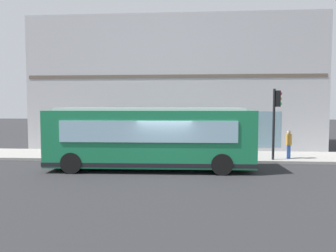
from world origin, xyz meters
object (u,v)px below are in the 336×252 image
at_px(city_bus_nearside, 150,138).
at_px(pedestrian_near_hydrant, 124,140).
at_px(pedestrian_near_building_entrance, 289,142).
at_px(newspaper_vending_box, 135,149).
at_px(pedestrian_walking_along_curb, 234,141).
at_px(pedestrian_by_light_pole, 57,138).
at_px(traffic_light_near_corner, 276,110).
at_px(fire_hydrant, 215,147).

xyz_separation_m(city_bus_nearside, pedestrian_near_hydrant, (3.57, 2.08, -0.49)).
relative_size(pedestrian_near_building_entrance, newspaper_vending_box, 1.80).
bearing_deg(newspaper_vending_box, pedestrian_walking_along_curb, -90.00).
bearing_deg(pedestrian_by_light_pole, city_bus_nearside, -122.27).
height_order(traffic_light_near_corner, pedestrian_by_light_pole, traffic_light_near_corner).
distance_m(city_bus_nearside, fire_hydrant, 6.38).
bearing_deg(pedestrian_walking_along_curb, fire_hydrant, 20.43).
bearing_deg(pedestrian_by_light_pole, newspaper_vending_box, -104.76).
distance_m(traffic_light_near_corner, pedestrian_by_light_pole, 13.59).
bearing_deg(pedestrian_near_hydrant, pedestrian_near_building_entrance, -93.71).
bearing_deg(pedestrian_near_hydrant, traffic_light_near_corner, -97.15).
distance_m(pedestrian_walking_along_curb, pedestrian_by_light_pole, 11.19).
relative_size(pedestrian_near_hydrant, pedestrian_walking_along_curb, 0.93).
height_order(pedestrian_near_building_entrance, newspaper_vending_box, pedestrian_near_building_entrance).
xyz_separation_m(pedestrian_near_hydrant, pedestrian_walking_along_curb, (-0.80, -6.58, 0.08)).
xyz_separation_m(fire_hydrant, pedestrian_walking_along_curb, (-2.39, -0.89, 0.63)).
xyz_separation_m(traffic_light_near_corner, pedestrian_near_hydrant, (1.11, 8.84, -1.85)).
height_order(traffic_light_near_corner, newspaper_vending_box, traffic_light_near_corner).
xyz_separation_m(fire_hydrant, pedestrian_near_hydrant, (-1.59, 5.69, 0.55)).
xyz_separation_m(city_bus_nearside, pedestrian_walking_along_curb, (2.77, -4.50, -0.41)).
distance_m(city_bus_nearside, pedestrian_walking_along_curb, 5.30).
distance_m(pedestrian_near_building_entrance, pedestrian_walking_along_curb, 3.13).
relative_size(pedestrian_near_building_entrance, pedestrian_near_hydrant, 1.01).
bearing_deg(fire_hydrant, pedestrian_near_building_entrance, -118.90).
bearing_deg(traffic_light_near_corner, pedestrian_walking_along_curb, 82.27).
distance_m(traffic_light_near_corner, fire_hydrant, 4.79).
bearing_deg(fire_hydrant, pedestrian_near_hydrant, 105.59).
bearing_deg(pedestrian_near_building_entrance, fire_hydrant, 61.10).
bearing_deg(newspaper_vending_box, pedestrian_near_building_entrance, -88.89).
distance_m(fire_hydrant, pedestrian_walking_along_curb, 2.63).
bearing_deg(newspaper_vending_box, traffic_light_near_corner, -92.18).
distance_m(fire_hydrant, newspaper_vending_box, 5.45).
height_order(city_bus_nearside, newspaper_vending_box, city_bus_nearside).
bearing_deg(pedestrian_by_light_pole, pedestrian_walking_along_curb, -97.20).
xyz_separation_m(city_bus_nearside, traffic_light_near_corner, (2.46, -6.76, 1.36)).
xyz_separation_m(pedestrian_walking_along_curb, newspaper_vending_box, (0.00, 5.78, -0.54)).
distance_m(fire_hydrant, pedestrian_by_light_pole, 10.28).
xyz_separation_m(traffic_light_near_corner, pedestrian_walking_along_curb, (0.31, 2.25, -1.77)).
bearing_deg(pedestrian_walking_along_curb, pedestrian_near_hydrant, 83.05).
height_order(pedestrian_near_hydrant, pedestrian_walking_along_curb, pedestrian_walking_along_curb).
bearing_deg(traffic_light_near_corner, pedestrian_near_building_entrance, -61.35).
bearing_deg(traffic_light_near_corner, pedestrian_near_hydrant, 82.85).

